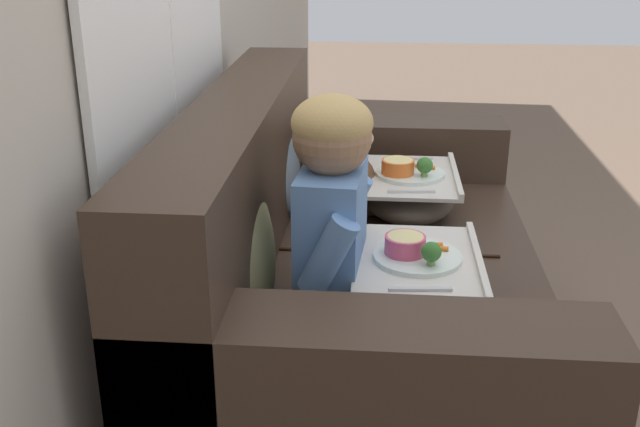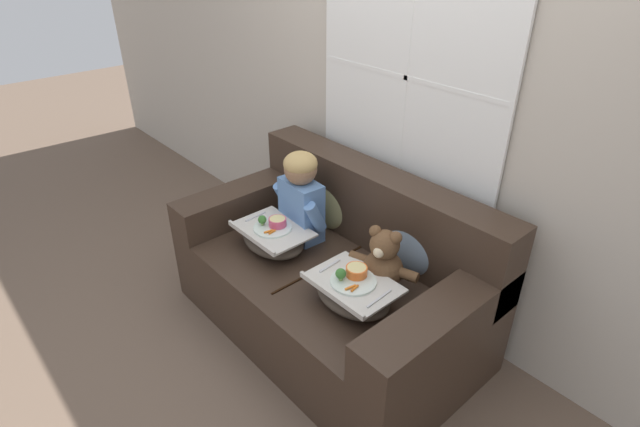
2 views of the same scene
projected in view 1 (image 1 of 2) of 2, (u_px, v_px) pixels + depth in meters
The scene contains 8 objects.
ground_plane at pixel (366, 384), 2.36m from camera, with size 14.00×14.00×0.00m, color brown.
couch at pixel (347, 289), 2.24m from camera, with size 1.73×0.97×0.91m.
throw_pillow_behind_child at pixel (247, 237), 1.85m from camera, with size 0.38×0.18×0.39m.
throw_pillow_behind_teddy at pixel (281, 159), 2.45m from camera, with size 0.36×0.17×0.37m.
child_figure at pixel (332, 195), 1.79m from camera, with size 0.39×0.20×0.54m.
teddy_bear at pixel (346, 170), 2.44m from camera, with size 0.37×0.27×0.35m.
lap_tray_child at pixel (416, 281), 1.86m from camera, with size 0.43×0.31×0.21m.
lap_tray_teddy at pixel (409, 193), 2.45m from camera, with size 0.43×0.31×0.21m.
Camera 1 is at (-2.00, -0.02, 1.37)m, focal length 42.00 mm.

